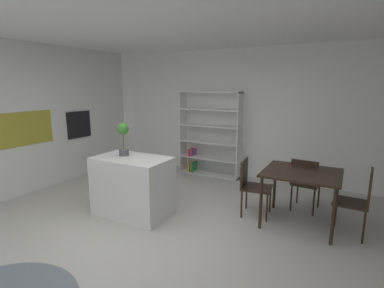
{
  "coord_description": "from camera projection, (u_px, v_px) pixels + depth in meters",
  "views": [
    {
      "loc": [
        2.37,
        -2.93,
        1.99
      ],
      "look_at": [
        0.2,
        1.04,
        1.08
      ],
      "focal_mm": 27.43,
      "sensor_mm": 36.0,
      "label": 1
    }
  ],
  "objects": [
    {
      "name": "kitchen_island",
      "position": [
        133.0,
        186.0,
        4.54
      ],
      "size": [
        1.16,
        0.7,
        0.91
      ],
      "primitive_type": "cube",
      "color": "silver",
      "rests_on": "ground_plane"
    },
    {
      "name": "back_partition",
      "position": [
        230.0,
        113.0,
        6.48
      ],
      "size": [
        7.01,
        0.06,
        2.76
      ],
      "primitive_type": "cube",
      "color": "white",
      "rests_on": "ground_plane"
    },
    {
      "name": "open_bookshelf",
      "position": [
        208.0,
        137.0,
        6.51
      ],
      "size": [
        1.39,
        0.32,
        1.86
      ],
      "color": "white",
      "rests_on": "ground_plane"
    },
    {
      "name": "dining_chair_far",
      "position": [
        305.0,
        180.0,
        4.61
      ],
      "size": [
        0.44,
        0.49,
        0.87
      ],
      "rotation": [
        0.0,
        0.0,
        3.06
      ],
      "color": "black",
      "rests_on": "ground_plane"
    },
    {
      "name": "tall_cabinet_run_left",
      "position": [
        1.0,
        120.0,
        5.23
      ],
      "size": [
        0.62,
        5.76,
        2.76
      ],
      "primitive_type": "cube",
      "color": "silver",
      "rests_on": "ground_plane"
    },
    {
      "name": "potted_plant_on_island",
      "position": [
        123.0,
        135.0,
        4.52
      ],
      "size": [
        0.18,
        0.18,
        0.51
      ],
      "color": "#4C4C51",
      "rests_on": "kitchen_island"
    },
    {
      "name": "dining_chair_island_side",
      "position": [
        251.0,
        182.0,
        4.52
      ],
      "size": [
        0.48,
        0.47,
        0.86
      ],
      "rotation": [
        0.0,
        0.0,
        1.68
      ],
      "color": "black",
      "rests_on": "ground_plane"
    },
    {
      "name": "ceiling_slab",
      "position": [
        135.0,
        17.0,
        3.48
      ],
      "size": [
        7.01,
        6.38,
        0.06
      ],
      "color": "white",
      "rests_on": "ground_plane"
    },
    {
      "name": "dining_chair_window_side",
      "position": [
        360.0,
        198.0,
        3.83
      ],
      "size": [
        0.45,
        0.43,
        0.93
      ],
      "rotation": [
        0.0,
        0.0,
        -1.63
      ],
      "color": "black",
      "rests_on": "ground_plane"
    },
    {
      "name": "built_in_oven",
      "position": [
        79.0,
        124.0,
        6.34
      ],
      "size": [
        0.06,
        0.59,
        0.57
      ],
      "color": "black",
      "rests_on": "ground_plane"
    },
    {
      "name": "dining_table",
      "position": [
        302.0,
        177.0,
        4.15
      ],
      "size": [
        1.03,
        0.93,
        0.79
      ],
      "color": "black",
      "rests_on": "ground_plane"
    },
    {
      "name": "ground_plane",
      "position": [
        143.0,
        233.0,
        4.03
      ],
      "size": [
        9.64,
        9.64,
        0.0
      ],
      "primitive_type": "plane",
      "color": "beige"
    },
    {
      "name": "cabinet_niche_splashback",
      "position": [
        21.0,
        129.0,
        5.26
      ],
      "size": [
        0.01,
        1.2,
        0.62
      ],
      "color": "#9E932D",
      "rests_on": "ground_plane"
    }
  ]
}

